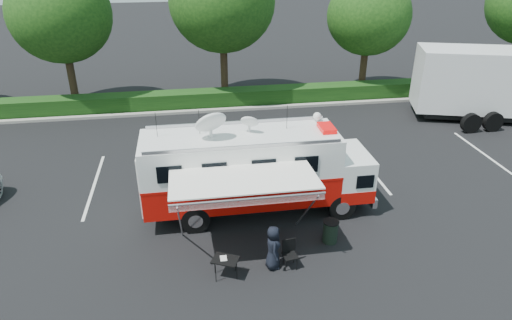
% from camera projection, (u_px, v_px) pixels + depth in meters
% --- Properties ---
extents(ground_plane, '(120.00, 120.00, 0.00)m').
position_uv_depth(ground_plane, '(258.00, 210.00, 17.43)').
color(ground_plane, black).
rests_on(ground_plane, ground).
extents(back_border, '(60.00, 6.14, 8.87)m').
position_uv_depth(back_border, '(242.00, 18.00, 26.74)').
color(back_border, '#9E998E').
rests_on(back_border, ground_plane).
extents(stall_lines, '(24.12, 5.50, 0.01)m').
position_uv_depth(stall_lines, '(236.00, 174.00, 20.00)').
color(stall_lines, silver).
rests_on(stall_lines, ground_plane).
extents(command_truck, '(8.42, 2.32, 4.05)m').
position_uv_depth(command_truck, '(256.00, 170.00, 16.64)').
color(command_truck, black).
rests_on(command_truck, ground_plane).
extents(awning, '(4.60, 2.39, 2.78)m').
position_uv_depth(awning, '(244.00, 183.00, 14.02)').
color(awning, white).
rests_on(awning, ground_plane).
extents(person, '(0.51, 0.75, 1.50)m').
position_uv_depth(person, '(273.00, 266.00, 14.49)').
color(person, black).
rests_on(person, ground_plane).
extents(folding_table, '(0.93, 0.82, 0.66)m').
position_uv_depth(folding_table, '(225.00, 260.00, 13.81)').
color(folding_table, black).
rests_on(folding_table, ground_plane).
extents(folding_chair, '(0.50, 0.52, 0.92)m').
position_uv_depth(folding_chair, '(289.00, 251.00, 14.33)').
color(folding_chair, black).
rests_on(folding_chair, ground_plane).
extents(trash_bin, '(0.54, 0.54, 0.82)m').
position_uv_depth(trash_bin, '(330.00, 231.00, 15.50)').
color(trash_bin, black).
rests_on(trash_bin, ground_plane).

